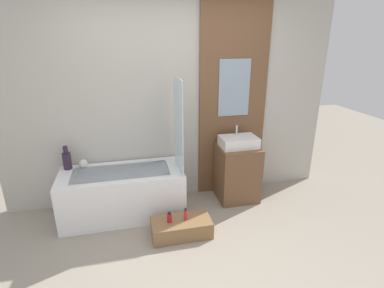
% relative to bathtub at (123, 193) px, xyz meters
% --- Properties ---
extents(ground_plane, '(12.00, 12.00, 0.00)m').
position_rel_bathtub_xyz_m(ground_plane, '(0.69, -1.21, -0.29)').
color(ground_plane, gray).
extents(wall_tiled_back, '(4.20, 0.06, 2.60)m').
position_rel_bathtub_xyz_m(wall_tiled_back, '(0.69, 0.37, 1.01)').
color(wall_tiled_back, '#B7B2A8').
rests_on(wall_tiled_back, ground_plane).
extents(wall_wood_accent, '(0.90, 0.04, 2.60)m').
position_rel_bathtub_xyz_m(wall_wood_accent, '(1.48, 0.32, 1.02)').
color(wall_wood_accent, brown).
rests_on(wall_wood_accent, ground_plane).
extents(bathtub, '(1.42, 0.65, 0.57)m').
position_rel_bathtub_xyz_m(bathtub, '(0.00, 0.00, 0.00)').
color(bathtub, white).
rests_on(bathtub, ground_plane).
extents(glass_shower_screen, '(0.01, 0.50, 1.07)m').
position_rel_bathtub_xyz_m(glass_shower_screen, '(0.68, -0.05, 0.82)').
color(glass_shower_screen, silver).
rests_on(glass_shower_screen, bathtub).
extents(wooden_step_bench, '(0.64, 0.32, 0.19)m').
position_rel_bathtub_xyz_m(wooden_step_bench, '(0.60, -0.57, -0.19)').
color(wooden_step_bench, olive).
rests_on(wooden_step_bench, ground_plane).
extents(vanity_cabinet, '(0.51, 0.48, 0.73)m').
position_rel_bathtub_xyz_m(vanity_cabinet, '(1.48, 0.06, 0.08)').
color(vanity_cabinet, brown).
rests_on(vanity_cabinet, ground_plane).
extents(sink, '(0.47, 0.31, 0.26)m').
position_rel_bathtub_xyz_m(sink, '(1.48, 0.06, 0.51)').
color(sink, white).
rests_on(sink, vanity_cabinet).
extents(vase_tall_dark, '(0.10, 0.10, 0.28)m').
position_rel_bathtub_xyz_m(vase_tall_dark, '(-0.61, 0.23, 0.40)').
color(vase_tall_dark, '#2D1E33').
rests_on(vase_tall_dark, bathtub).
extents(vase_round_light, '(0.10, 0.10, 0.10)m').
position_rel_bathtub_xyz_m(vase_round_light, '(-0.44, 0.22, 0.33)').
color(vase_round_light, silver).
rests_on(vase_round_light, bathtub).
extents(bottle_soap_primary, '(0.05, 0.05, 0.12)m').
position_rel_bathtub_xyz_m(bottle_soap_primary, '(0.47, -0.57, -0.05)').
color(bottle_soap_primary, '#B21928').
rests_on(bottle_soap_primary, wooden_step_bench).
extents(bottle_soap_secondary, '(0.04, 0.04, 0.14)m').
position_rel_bathtub_xyz_m(bottle_soap_secondary, '(0.65, -0.57, -0.04)').
color(bottle_soap_secondary, red).
rests_on(bottle_soap_secondary, wooden_step_bench).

